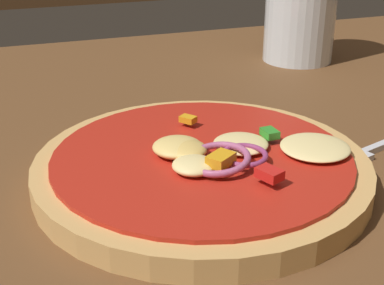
{
  "coord_description": "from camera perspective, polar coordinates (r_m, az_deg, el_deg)",
  "views": [
    {
      "loc": [
        -0.09,
        -0.3,
        0.21
      ],
      "look_at": [
        0.03,
        0.04,
        0.05
      ],
      "focal_mm": 51.34,
      "sensor_mm": 36.0,
      "label": 1
    }
  ],
  "objects": [
    {
      "name": "pizza",
      "position": [
        0.38,
        1.21,
        -2.47
      ],
      "size": [
        0.23,
        0.23,
        0.03
      ],
      "color": "tan",
      "rests_on": "dining_table"
    },
    {
      "name": "dining_table",
      "position": [
        0.37,
        -1.79,
        -8.18
      ],
      "size": [
        1.29,
        0.91,
        0.03
      ],
      "color": "brown",
      "rests_on": "ground"
    },
    {
      "name": "beer_glass",
      "position": [
        0.67,
        11.22,
        13.47
      ],
      "size": [
        0.08,
        0.08,
        0.14
      ],
      "color": "silver",
      "rests_on": "dining_table"
    }
  ]
}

